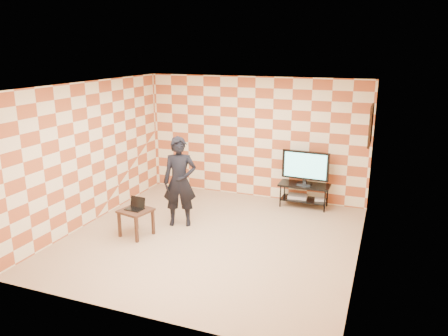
{
  "coord_description": "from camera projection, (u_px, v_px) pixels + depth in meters",
  "views": [
    {
      "loc": [
        2.77,
        -6.65,
        3.31
      ],
      "look_at": [
        0.0,
        0.6,
        1.15
      ],
      "focal_mm": 35.0,
      "sensor_mm": 36.0,
      "label": 1
    }
  ],
  "objects": [
    {
      "name": "wall_left",
      "position": [
        91.0,
        153.0,
        8.32
      ],
      "size": [
        0.02,
        5.0,
        2.7
      ],
      "primitive_type": "cube",
      "color": "#F3E5BA",
      "rests_on": "ground"
    },
    {
      "name": "tv",
      "position": [
        305.0,
        166.0,
        9.13
      ],
      "size": [
        0.99,
        0.21,
        0.72
      ],
      "color": "black",
      "rests_on": "tv_stand"
    },
    {
      "name": "side_table",
      "position": [
        136.0,
        214.0,
        7.83
      ],
      "size": [
        0.6,
        0.6,
        0.5
      ],
      "color": "#321F16",
      "rests_on": "floor"
    },
    {
      "name": "wall_back",
      "position": [
        254.0,
        138.0,
        9.71
      ],
      "size": [
        5.0,
        0.02,
        2.7
      ],
      "primitive_type": "cube",
      "color": "#F3E5BA",
      "rests_on": "ground"
    },
    {
      "name": "floor",
      "position": [
        212.0,
        238.0,
        7.82
      ],
      "size": [
        5.0,
        5.0,
        0.0
      ],
      "primitive_type": "plane",
      "color": "tan",
      "rests_on": "ground"
    },
    {
      "name": "tv_stand",
      "position": [
        304.0,
        190.0,
        9.27
      ],
      "size": [
        1.06,
        0.48,
        0.5
      ],
      "color": "black",
      "rests_on": "floor"
    },
    {
      "name": "wall_right",
      "position": [
        364.0,
        181.0,
        6.6
      ],
      "size": [
        0.02,
        5.0,
        2.7
      ],
      "primitive_type": "cube",
      "color": "#F3E5BA",
      "rests_on": "ground"
    },
    {
      "name": "laptop",
      "position": [
        136.0,
        206.0,
        7.83
      ],
      "size": [
        0.33,
        0.27,
        0.21
      ],
      "color": "black",
      "rests_on": "side_table"
    },
    {
      "name": "person",
      "position": [
        180.0,
        182.0,
        8.21
      ],
      "size": [
        0.73,
        0.6,
        1.72
      ],
      "primitive_type": "imported",
      "rotation": [
        0.0,
        0.0,
        0.36
      ],
      "color": "black",
      "rests_on": "floor"
    },
    {
      "name": "game_console",
      "position": [
        320.0,
        199.0,
        9.22
      ],
      "size": [
        0.25,
        0.2,
        0.05
      ],
      "primitive_type": "cube",
      "rotation": [
        0.0,
        0.0,
        0.16
      ],
      "color": "silver",
      "rests_on": "tv_stand"
    },
    {
      "name": "wall_art",
      "position": [
        371.0,
        125.0,
        7.84
      ],
      "size": [
        0.04,
        0.72,
        0.72
      ],
      "color": "black",
      "rests_on": "wall_right"
    },
    {
      "name": "wall_front",
      "position": [
        131.0,
        217.0,
        5.21
      ],
      "size": [
        5.0,
        0.02,
        2.7
      ],
      "primitive_type": "cube",
      "color": "#F3E5BA",
      "rests_on": "ground"
    },
    {
      "name": "dvd_player",
      "position": [
        298.0,
        196.0,
        9.38
      ],
      "size": [
        0.41,
        0.31,
        0.07
      ],
      "primitive_type": "cube",
      "rotation": [
        0.0,
        0.0,
        0.06
      ],
      "color": "#BABABC",
      "rests_on": "tv_stand"
    },
    {
      "name": "ceiling",
      "position": [
        211.0,
        86.0,
        7.1
      ],
      "size": [
        5.0,
        5.0,
        0.02
      ],
      "primitive_type": "cube",
      "color": "white",
      "rests_on": "wall_back"
    }
  ]
}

